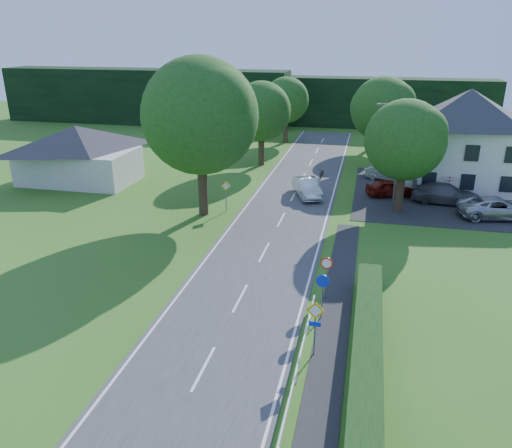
% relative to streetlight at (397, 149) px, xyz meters
% --- Properties ---
extents(road, '(7.00, 80.00, 0.04)m').
position_rel_streetlight_xyz_m(road, '(-8.06, -10.00, -4.44)').
color(road, '#3C3C3F').
rests_on(road, ground).
extents(parking_pad, '(14.00, 16.00, 0.04)m').
position_rel_streetlight_xyz_m(parking_pad, '(3.94, 3.00, -4.44)').
color(parking_pad, '#242426').
rests_on(parking_pad, ground).
extents(line_edge_left, '(0.12, 80.00, 0.01)m').
position_rel_streetlight_xyz_m(line_edge_left, '(-11.31, -10.00, -4.42)').
color(line_edge_left, white).
rests_on(line_edge_left, road).
extents(line_edge_right, '(0.12, 80.00, 0.01)m').
position_rel_streetlight_xyz_m(line_edge_right, '(-4.81, -10.00, -4.42)').
color(line_edge_right, white).
rests_on(line_edge_right, road).
extents(line_centre, '(0.12, 80.00, 0.01)m').
position_rel_streetlight_xyz_m(line_centre, '(-8.06, -10.00, -4.42)').
color(line_centre, white).
rests_on(line_centre, road).
extents(tree_main, '(9.40, 9.40, 11.64)m').
position_rel_streetlight_xyz_m(tree_main, '(-14.06, -6.00, 1.36)').
color(tree_main, '#214715').
rests_on(tree_main, ground).
extents(tree_left_far, '(7.00, 7.00, 8.58)m').
position_rel_streetlight_xyz_m(tree_left_far, '(-13.06, 10.00, -0.17)').
color(tree_left_far, '#214715').
rests_on(tree_left_far, ground).
extents(tree_right_far, '(7.40, 7.40, 9.09)m').
position_rel_streetlight_xyz_m(tree_right_far, '(-1.06, 12.00, 0.08)').
color(tree_right_far, '#214715').
rests_on(tree_right_far, ground).
extents(tree_left_back, '(6.60, 6.60, 8.07)m').
position_rel_streetlight_xyz_m(tree_left_back, '(-12.56, 22.00, -0.43)').
color(tree_left_back, '#214715').
rests_on(tree_left_back, ground).
extents(tree_right_back, '(6.20, 6.20, 7.56)m').
position_rel_streetlight_xyz_m(tree_right_back, '(-2.06, 20.00, -0.68)').
color(tree_right_back, '#214715').
rests_on(tree_right_back, ground).
extents(tree_right_mid, '(7.00, 7.00, 8.58)m').
position_rel_streetlight_xyz_m(tree_right_mid, '(0.44, -2.00, -0.17)').
color(tree_right_mid, '#214715').
rests_on(tree_right_mid, ground).
extents(treeline_left, '(44.00, 6.00, 8.00)m').
position_rel_streetlight_xyz_m(treeline_left, '(-36.06, 32.00, -0.46)').
color(treeline_left, black).
rests_on(treeline_left, ground).
extents(treeline_right, '(30.00, 5.00, 7.00)m').
position_rel_streetlight_xyz_m(treeline_right, '(-0.06, 36.00, -0.96)').
color(treeline_right, black).
rests_on(treeline_right, ground).
extents(bungalow_left, '(11.00, 6.50, 5.20)m').
position_rel_streetlight_xyz_m(bungalow_left, '(-28.06, 0.00, -1.75)').
color(bungalow_left, '#B1B1AC').
rests_on(bungalow_left, ground).
extents(house_white, '(10.60, 8.40, 8.60)m').
position_rel_streetlight_xyz_m(house_white, '(5.94, 6.00, -0.06)').
color(house_white, white).
rests_on(house_white, ground).
extents(streetlight, '(2.03, 0.18, 8.00)m').
position_rel_streetlight_xyz_m(streetlight, '(0.00, 0.00, 0.00)').
color(streetlight, slate).
rests_on(streetlight, ground).
extents(sign_priority_right, '(0.78, 0.09, 2.59)m').
position_rel_streetlight_xyz_m(sign_priority_right, '(-3.76, -22.02, -2.67)').
color(sign_priority_right, slate).
rests_on(sign_priority_right, ground).
extents(sign_roundabout, '(0.64, 0.08, 2.37)m').
position_rel_streetlight_xyz_m(sign_roundabout, '(-3.76, -19.02, -2.79)').
color(sign_roundabout, slate).
rests_on(sign_roundabout, ground).
extents(sign_speed_limit, '(0.64, 0.11, 2.37)m').
position_rel_streetlight_xyz_m(sign_speed_limit, '(-3.76, -17.03, -2.70)').
color(sign_speed_limit, slate).
rests_on(sign_speed_limit, ground).
extents(sign_priority_left, '(0.78, 0.09, 2.44)m').
position_rel_streetlight_xyz_m(sign_priority_left, '(-12.56, -5.02, -2.75)').
color(sign_priority_left, slate).
rests_on(sign_priority_left, ground).
extents(moving_car, '(3.21, 4.95, 1.54)m').
position_rel_streetlight_xyz_m(moving_car, '(-6.95, 0.12, -3.65)').
color(moving_car, silver).
rests_on(moving_car, road).
extents(motorcycle, '(0.81, 1.99, 1.02)m').
position_rel_streetlight_xyz_m(motorcycle, '(-6.31, 6.10, -3.91)').
color(motorcycle, black).
rests_on(motorcycle, road).
extents(parked_car_red, '(4.39, 2.91, 1.39)m').
position_rel_streetlight_xyz_m(parked_car_red, '(-0.08, 1.85, -3.73)').
color(parked_car_red, maroon).
rests_on(parked_car_red, parking_pad).
extents(parked_car_silver_a, '(4.70, 2.87, 1.46)m').
position_rel_streetlight_xyz_m(parked_car_silver_a, '(-0.08, 6.73, -3.69)').
color(parked_car_silver_a, silver).
rests_on(parked_car_silver_a, parking_pad).
extents(parked_car_grey, '(5.58, 2.67, 1.57)m').
position_rel_streetlight_xyz_m(parked_car_grey, '(4.26, 0.84, -3.64)').
color(parked_car_grey, '#555359').
rests_on(parked_car_grey, parking_pad).
extents(parked_car_silver_b, '(5.98, 3.52, 1.56)m').
position_rel_streetlight_xyz_m(parked_car_silver_b, '(7.54, -2.00, -3.64)').
color(parked_car_silver_b, '#B6B5BD').
rests_on(parked_car_silver_b, parking_pad).
extents(parasol, '(2.60, 2.63, 2.03)m').
position_rel_streetlight_xyz_m(parasol, '(4.53, 1.80, -3.41)').
color(parasol, red).
rests_on(parasol, parking_pad).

